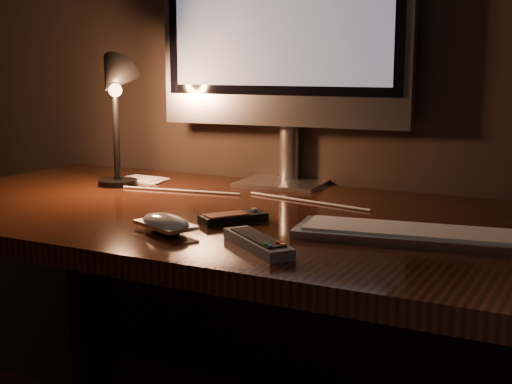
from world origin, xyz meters
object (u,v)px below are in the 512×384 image
at_px(monitor, 283,23).
at_px(media_remote, 233,218).
at_px(mouse, 166,226).
at_px(tv_remote, 258,243).
at_px(desk, 270,266).
at_px(desk_lamp, 114,97).
at_px(keyboard, 434,235).

height_order(monitor, media_remote, monitor).
xyz_separation_m(mouse, tv_remote, (0.20, -0.03, -0.00)).
bearing_deg(desk, desk_lamp, 175.43).
height_order(keyboard, desk_lamp, desk_lamp).
bearing_deg(tv_remote, keyboard, 75.18).
bearing_deg(mouse, keyboard, 42.95).
distance_m(desk, mouse, 0.33).
height_order(desk, media_remote, media_remote).
bearing_deg(keyboard, media_remote, 176.76).
height_order(monitor, desk_lamp, monitor).
distance_m(keyboard, tv_remote, 0.31).
bearing_deg(media_remote, monitor, 48.53).
xyz_separation_m(keyboard, desk_lamp, (-0.80, 0.16, 0.21)).
relative_size(desk, media_remote, 12.19).
bearing_deg(desk, media_remote, -89.83).
bearing_deg(mouse, desk, 99.33).
distance_m(desk, desk_lamp, 0.55).
height_order(keyboard, tv_remote, tv_remote).
bearing_deg(mouse, tv_remote, 14.98).
distance_m(desk, media_remote, 0.21).
distance_m(desk, monitor, 0.59).
distance_m(monitor, keyboard, 0.71).
bearing_deg(monitor, desk, -74.21).
bearing_deg(desk, keyboard, -18.34).
bearing_deg(media_remote, tv_remote, -103.59).
relative_size(monitor, desk_lamp, 2.04).
bearing_deg(desk, tv_remote, -67.25).
height_order(desk, monitor, monitor).
distance_m(media_remote, tv_remote, 0.20).
distance_m(media_remote, desk_lamp, 0.52).
xyz_separation_m(monitor, desk_lamp, (-0.33, -0.22, -0.17)).
distance_m(monitor, desk_lamp, 0.44).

